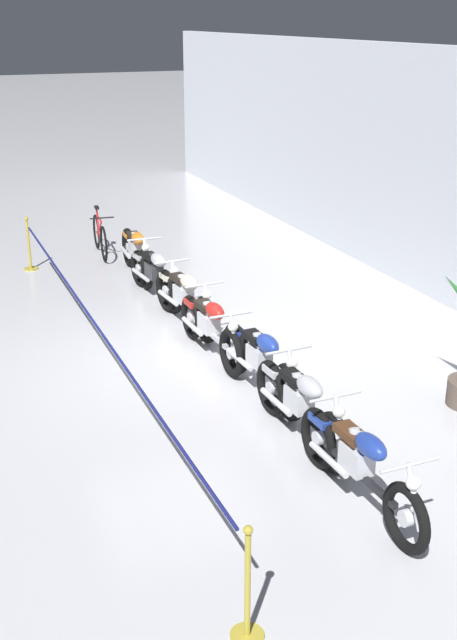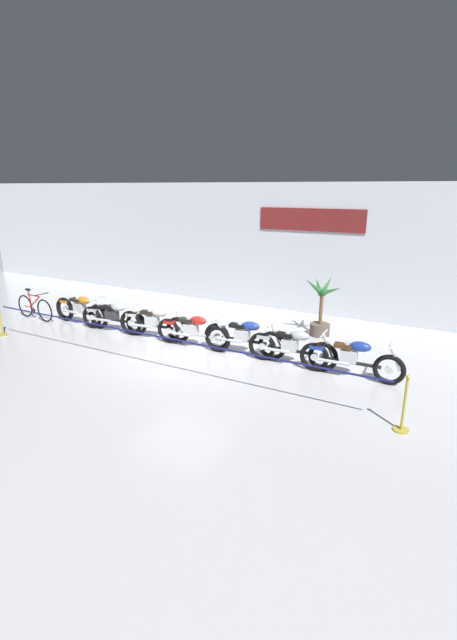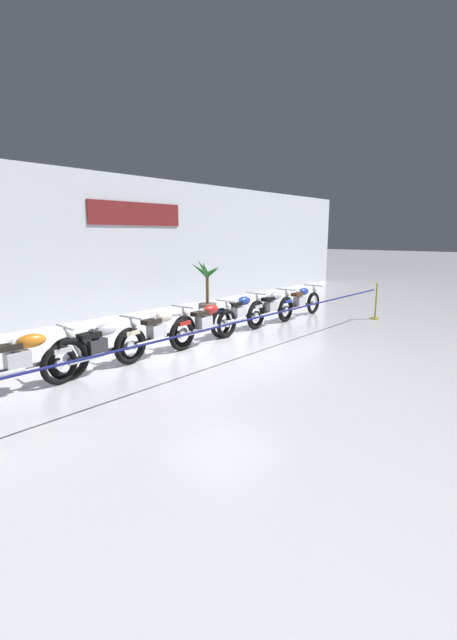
# 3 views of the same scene
# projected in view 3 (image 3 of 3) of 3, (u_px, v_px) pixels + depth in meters

# --- Properties ---
(ground_plane) EXTENTS (120.00, 120.00, 0.00)m
(ground_plane) POSITION_uv_depth(u_px,v_px,m) (221.00, 347.00, 9.38)
(ground_plane) COLOR silver
(back_wall) EXTENTS (28.00, 0.29, 4.20)m
(back_wall) POSITION_uv_depth(u_px,v_px,m) (89.00, 246.00, 12.27)
(back_wall) COLOR silver
(back_wall) RESTS_ON ground
(motorcycle_orange_0) EXTENTS (2.27, 0.62, 0.95)m
(motorcycle_orange_0) POSITION_uv_depth(u_px,v_px,m) (22.00, 363.00, 6.66)
(motorcycle_orange_0) COLOR black
(motorcycle_orange_0) RESTS_ON ground
(motorcycle_silver_1) EXTENTS (2.25, 0.62, 0.91)m
(motorcycle_silver_1) POSITION_uv_depth(u_px,v_px,m) (99.00, 348.00, 7.63)
(motorcycle_silver_1) COLOR black
(motorcycle_silver_1) RESTS_ON ground
(motorcycle_cream_2) EXTENTS (2.25, 0.62, 0.94)m
(motorcycle_cream_2) POSITION_uv_depth(u_px,v_px,m) (159.00, 333.00, 8.71)
(motorcycle_cream_2) COLOR black
(motorcycle_cream_2) RESTS_ON ground
(motorcycle_red_3) EXTENTS (2.19, 0.62, 0.92)m
(motorcycle_red_3) POSITION_uv_depth(u_px,v_px,m) (206.00, 324.00, 9.63)
(motorcycle_red_3) COLOR black
(motorcycle_red_3) RESTS_ON ground
(motorcycle_blue_4) EXTENTS (2.23, 0.62, 0.94)m
(motorcycle_blue_4) POSITION_uv_depth(u_px,v_px,m) (240.00, 314.00, 10.78)
(motorcycle_blue_4) COLOR black
(motorcycle_blue_4) RESTS_ON ground
(motorcycle_silver_5) EXTENTS (2.20, 0.62, 0.93)m
(motorcycle_silver_5) POSITION_uv_depth(u_px,v_px,m) (272.00, 308.00, 11.69)
(motorcycle_silver_5) COLOR black
(motorcycle_silver_5) RESTS_ON ground
(motorcycle_blue_6) EXTENTS (2.31, 0.62, 0.92)m
(motorcycle_blue_6) POSITION_uv_depth(u_px,v_px,m) (300.00, 302.00, 12.68)
(motorcycle_blue_6) COLOR black
(motorcycle_blue_6) RESTS_ON ground
(potted_palm_left_of_row) EXTENTS (1.04, 1.00, 1.72)m
(potted_palm_left_of_row) POSITION_uv_depth(u_px,v_px,m) (207.00, 292.00, 13.18)
(potted_palm_left_of_row) COLOR brown
(potted_palm_left_of_row) RESTS_ON ground
(stanchion_far_left) EXTENTS (10.61, 0.28, 1.05)m
(stanchion_far_left) POSITION_uv_depth(u_px,v_px,m) (222.00, 334.00, 7.43)
(stanchion_far_left) COLOR gold
(stanchion_far_left) RESTS_ON ground
(stanchion_mid_left) EXTENTS (0.28, 0.28, 1.05)m
(stanchion_mid_left) POSITION_uv_depth(u_px,v_px,m) (376.00, 307.00, 12.52)
(stanchion_mid_left) COLOR gold
(stanchion_mid_left) RESTS_ON ground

